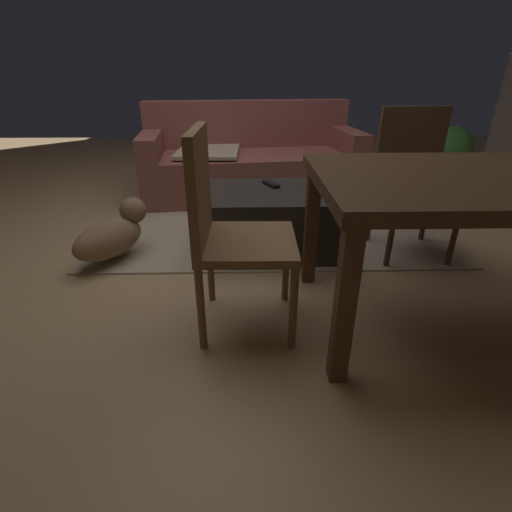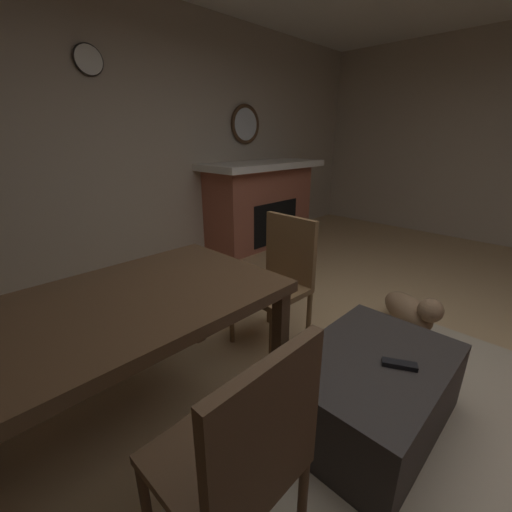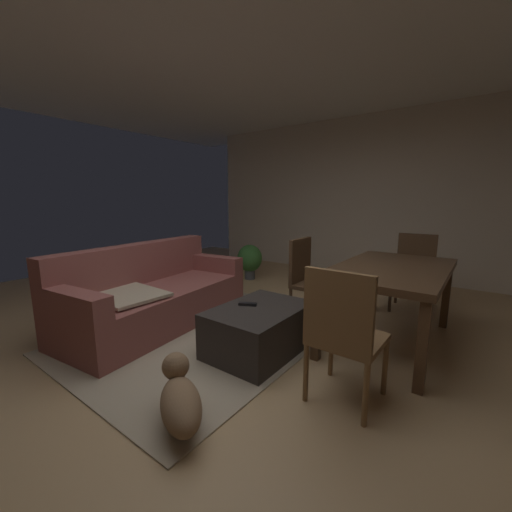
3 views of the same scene
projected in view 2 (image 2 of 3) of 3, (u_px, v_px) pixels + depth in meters
The scene contains 12 objects.
floor at pixel (415, 401), 1.93m from camera, with size 9.40×9.40×0.00m, color tan.
wall_back_fireplace_side at pixel (133, 142), 3.51m from camera, with size 8.24×0.12×2.79m, color #B7A893.
area_rug at pixel (504, 504), 1.39m from camera, with size 2.60×2.00×0.01m, color tan.
fireplace at pixel (261, 203), 4.59m from camera, with size 1.76×0.76×1.14m.
round_wall_mirror at pixel (245, 124), 4.43m from camera, with size 0.51×0.05×0.51m.
ottoman_coffee_table at pixel (369, 390), 1.73m from camera, with size 0.92×0.65×0.41m, color #2D2826.
tv_remote at pixel (399, 364), 1.59m from camera, with size 0.05×0.16×0.02m, color black.
dining_table at pixel (116, 318), 1.54m from camera, with size 1.57×0.91×0.74m.
dining_chair_north at pixel (241, 455), 1.03m from camera, with size 0.45×0.45×0.93m.
dining_chair_west at pixel (280, 274), 2.38m from camera, with size 0.45×0.45×0.93m.
small_dog at pixel (411, 311), 2.56m from camera, with size 0.47×0.55×0.33m.
wall_clock at pixel (88, 60), 2.96m from camera, with size 0.27×0.03×0.27m.
Camera 2 is at (1.74, 0.40, 1.46)m, focal length 23.24 mm.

